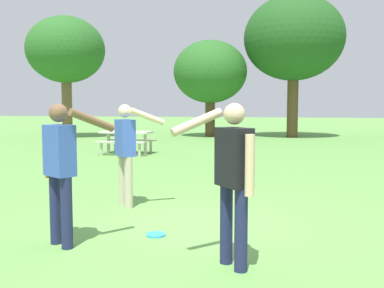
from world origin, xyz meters
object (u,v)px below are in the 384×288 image
at_px(person_thrower, 126,147).
at_px(tree_broad_center, 210,72).
at_px(person_bystander, 61,163).
at_px(frisbee, 156,235).
at_px(person_catcher, 233,172).
at_px(tree_tall_left, 66,51).
at_px(picnic_table_near, 127,137).
at_px(tree_far_right, 294,39).

height_order(person_thrower, tree_broad_center, tree_broad_center).
distance_m(person_bystander, frisbee, 1.47).
height_order(person_thrower, person_catcher, same).
height_order(person_thrower, tree_tall_left, tree_tall_left).
relative_size(person_bystander, tree_tall_left, 0.26).
bearing_deg(person_catcher, person_thrower, 130.79).
xyz_separation_m(person_thrower, tree_tall_left, (-8.75, 14.37, 3.50)).
bearing_deg(person_bystander, person_thrower, 90.15).
xyz_separation_m(person_thrower, picnic_table_near, (-2.84, 7.42, -0.40)).
bearing_deg(frisbee, person_thrower, 122.87).
height_order(picnic_table_near, tree_far_right, tree_far_right).
height_order(person_bystander, picnic_table_near, person_bystander).
height_order(person_catcher, tree_tall_left, tree_tall_left).
distance_m(frisbee, picnic_table_near, 9.66).
bearing_deg(tree_far_right, person_thrower, -98.93).
height_order(person_catcher, picnic_table_near, person_catcher).
relative_size(picnic_table_near, tree_far_right, 0.24).
xyz_separation_m(tree_broad_center, tree_far_right, (4.27, 0.40, 1.66)).
height_order(frisbee, tree_far_right, tree_far_right).
height_order(frisbee, tree_tall_left, tree_tall_left).
relative_size(person_bystander, tree_broad_center, 0.32).
bearing_deg(frisbee, person_bystander, -147.03).
bearing_deg(tree_broad_center, person_catcher, -79.13).
distance_m(frisbee, tree_broad_center, 18.46).
relative_size(person_catcher, frisbee, 6.79).
bearing_deg(tree_tall_left, picnic_table_near, -49.58).
distance_m(person_thrower, tree_far_right, 17.60).
xyz_separation_m(person_thrower, tree_broad_center, (-1.61, 16.51, 2.44)).
xyz_separation_m(person_bystander, tree_tall_left, (-8.76, 16.44, 3.50)).
relative_size(frisbee, tree_broad_center, 0.05).
height_order(person_bystander, frisbee, person_bystander).
bearing_deg(tree_tall_left, person_catcher, -57.19).
xyz_separation_m(person_catcher, picnic_table_near, (-4.84, 9.75, -0.40)).
bearing_deg(picnic_table_near, tree_far_right, 59.94).
bearing_deg(tree_far_right, person_catcher, -91.93).
height_order(person_catcher, tree_far_right, tree_far_right).
bearing_deg(person_catcher, tree_broad_center, 100.87).
bearing_deg(person_bystander, picnic_table_near, 106.68).
relative_size(person_thrower, tree_broad_center, 0.32).
distance_m(person_thrower, tree_tall_left, 17.18).
bearing_deg(person_thrower, frisbee, -57.13).
distance_m(person_bystander, picnic_table_near, 9.91).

